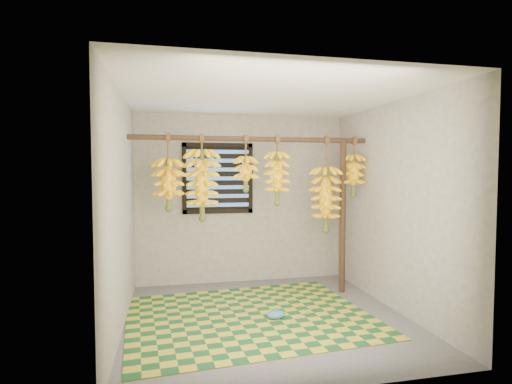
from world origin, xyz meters
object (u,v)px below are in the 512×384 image
object	(u,v)px
banana_bunch_e	(326,199)
banana_bunch_d	(277,178)
support_post	(343,217)
banana_bunch_a	(169,184)
banana_bunch_f	(354,175)
plastic_bag	(276,314)
banana_bunch_b	(202,185)
banana_bunch_c	(246,173)
woven_mat	(249,316)

from	to	relation	value
banana_bunch_e	banana_bunch_d	bearing A→B (deg)	180.00
support_post	banana_bunch_a	size ratio (longest dim) A/B	2.19
banana_bunch_a	banana_bunch_e	world-z (taller)	same
banana_bunch_e	banana_bunch_f	world-z (taller)	same
plastic_bag	banana_bunch_b	xyz separation A→B (m)	(-0.72, 0.77, 1.38)
banana_bunch_d	banana_bunch_e	size ratio (longest dim) A/B	0.71
banana_bunch_e	banana_bunch_f	size ratio (longest dim) A/B	1.59
support_post	banana_bunch_b	xyz separation A→B (m)	(-1.84, 0.00, 0.43)
banana_bunch_b	banana_bunch_e	world-z (taller)	same
banana_bunch_c	banana_bunch_d	bearing A→B (deg)	0.00
banana_bunch_e	banana_bunch_f	bearing A→B (deg)	0.00
woven_mat	banana_bunch_d	distance (m)	1.71
banana_bunch_a	banana_bunch_f	bearing A→B (deg)	0.00
support_post	banana_bunch_d	bearing A→B (deg)	180.00
plastic_bag	banana_bunch_f	distance (m)	2.10
woven_mat	banana_bunch_c	distance (m)	1.69
woven_mat	banana_bunch_f	world-z (taller)	banana_bunch_f
banana_bunch_f	banana_bunch_d	bearing A→B (deg)	180.00
banana_bunch_a	banana_bunch_e	distance (m)	2.01
banana_bunch_f	woven_mat	bearing A→B (deg)	-157.62
woven_mat	plastic_bag	size ratio (longest dim) A/B	12.29
banana_bunch_e	banana_bunch_f	xyz separation A→B (m)	(0.39, 0.00, 0.31)
plastic_bag	banana_bunch_b	bearing A→B (deg)	133.34
support_post	banana_bunch_f	distance (m)	0.57
banana_bunch_d	banana_bunch_f	distance (m)	1.05
banana_bunch_b	banana_bunch_d	world-z (taller)	same
support_post	plastic_bag	bearing A→B (deg)	-145.52
support_post	banana_bunch_d	distance (m)	1.03
banana_bunch_d	plastic_bag	bearing A→B (deg)	-106.01
banana_bunch_d	banana_bunch_a	bearing A→B (deg)	180.00
banana_bunch_a	banana_bunch_f	distance (m)	2.39
banana_bunch_b	banana_bunch_f	size ratio (longest dim) A/B	1.34
plastic_bag	banana_bunch_f	size ratio (longest dim) A/B	0.27
plastic_bag	banana_bunch_a	size ratio (longest dim) A/B	0.23
woven_mat	banana_bunch_a	bearing A→B (deg)	143.61
banana_bunch_c	plastic_bag	bearing A→B (deg)	-76.69
woven_mat	banana_bunch_f	bearing A→B (deg)	22.38
banana_bunch_f	banana_bunch_a	bearing A→B (deg)	180.00
woven_mat	banana_bunch_d	xyz separation A→B (m)	(0.48, 0.63, 1.51)
banana_bunch_d	support_post	bearing A→B (deg)	0.00
banana_bunch_b	banana_bunch_d	xyz separation A→B (m)	(0.94, -0.00, 0.08)
banana_bunch_f	banana_bunch_b	bearing A→B (deg)	180.00
banana_bunch_b	banana_bunch_c	size ratio (longest dim) A/B	1.49
support_post	woven_mat	world-z (taller)	support_post
support_post	banana_bunch_d	xyz separation A→B (m)	(-0.90, 0.00, 0.52)
woven_mat	banana_bunch_c	world-z (taller)	banana_bunch_c
banana_bunch_b	banana_bunch_f	bearing A→B (deg)	-0.00
banana_bunch_b	banana_bunch_a	bearing A→B (deg)	-180.00
banana_bunch_b	banana_bunch_e	size ratio (longest dim) A/B	0.84
banana_bunch_d	banana_bunch_f	bearing A→B (deg)	0.00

